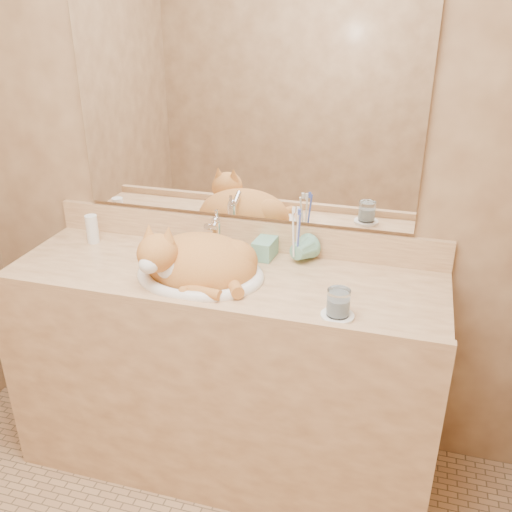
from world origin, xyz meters
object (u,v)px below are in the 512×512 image
(soap_dispenser, at_px, (260,243))
(toothbrush_cup, at_px, (296,254))
(sink_basin, at_px, (200,258))
(cat, at_px, (195,260))
(water_glass, at_px, (338,303))
(vanity_counter, at_px, (224,372))

(soap_dispenser, relative_size, toothbrush_cup, 1.65)
(sink_basin, xyz_separation_m, soap_dispenser, (0.18, 0.17, 0.01))
(cat, bearing_deg, water_glass, -15.66)
(sink_basin, bearing_deg, soap_dispenser, 45.90)
(toothbrush_cup, relative_size, water_glass, 1.16)
(toothbrush_cup, bearing_deg, vanity_counter, -145.21)
(soap_dispenser, height_order, water_glass, soap_dispenser)
(soap_dispenser, bearing_deg, cat, -132.37)
(sink_basin, distance_m, water_glass, 0.54)
(sink_basin, height_order, soap_dispenser, soap_dispenser)
(vanity_counter, bearing_deg, toothbrush_cup, 34.79)
(sink_basin, bearing_deg, cat, -142.53)
(cat, xyz_separation_m, soap_dispenser, (0.19, 0.17, 0.02))
(sink_basin, xyz_separation_m, cat, (-0.01, -0.01, -0.00))
(sink_basin, bearing_deg, vanity_counter, 18.00)
(sink_basin, distance_m, soap_dispenser, 0.24)
(sink_basin, distance_m, toothbrush_cup, 0.36)
(water_glass, bearing_deg, vanity_counter, 159.67)
(soap_dispenser, distance_m, toothbrush_cup, 0.14)
(sink_basin, height_order, toothbrush_cup, sink_basin)
(vanity_counter, xyz_separation_m, toothbrush_cup, (0.24, 0.16, 0.47))
(sink_basin, xyz_separation_m, toothbrush_cup, (0.31, 0.18, -0.02))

